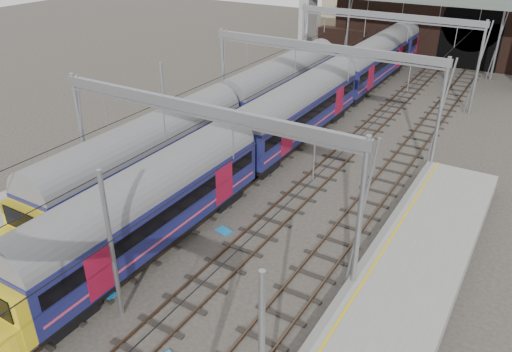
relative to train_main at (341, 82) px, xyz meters
The scene contains 9 objects.
ground 31.22m from the train_main, 86.31° to the right, with size 160.00×160.00×0.00m, color #38332D.
tracks 16.37m from the train_main, 82.90° to the right, with size 14.40×80.00×0.22m.
overhead_line 10.58m from the train_main, 78.19° to the right, with size 16.80×80.00×8.00m.
retaining_wall 21.23m from the train_main, 80.75° to the left, with size 28.00×2.75×9.00m.
overbridge 15.81m from the train_main, 82.38° to the left, with size 28.00×3.00×9.25m.
train_main is the anchor object (origin of this frame).
train_second 12.68m from the train_main, 108.38° to the right, with size 2.94×34.02×5.01m.
equip_cover_a 28.67m from the train_main, 88.87° to the right, with size 0.78×0.55×0.09m, color #1976C0.
equip_cover_b 21.76m from the train_main, 84.11° to the right, with size 0.81×0.57×0.10m, color #1976C0.
Camera 1 is at (13.50, -9.14, 15.32)m, focal length 35.00 mm.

